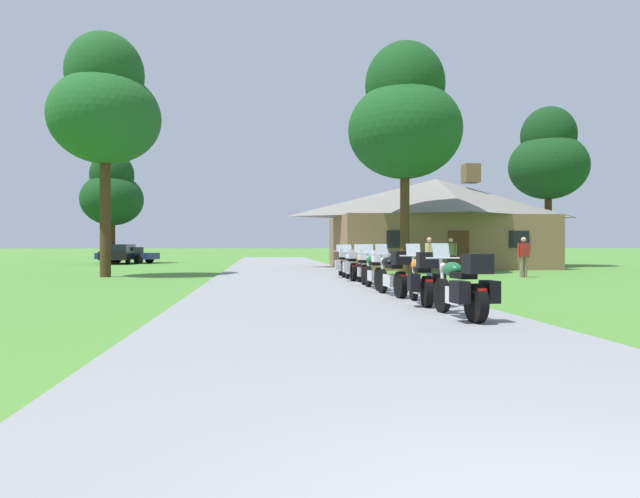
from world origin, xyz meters
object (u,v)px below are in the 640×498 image
object	(u,v)px
motorcycle_green_nearest_to_camera	(464,287)
parked_navy_sedan_far_left	(127,255)
bystander_tan_shirt_by_tree	(429,255)
motorcycle_orange_second_in_row	(422,279)
bystander_olive_shirt_near_lodge	(451,254)
parked_black_suv_far_left	(120,253)
motorcycle_orange_fifth_in_row	(363,267)
bystander_red_shirt_beside_signpost	(524,255)
tree_by_lodge_front	(405,117)
tree_right_of_lodge	(548,158)
tree_left_far	(112,192)
motorcycle_black_farthest_in_row	(343,263)
tree_left_near	(105,105)
motorcycle_black_third_in_row	(393,274)
motorcycle_silver_sixth_in_row	(352,265)
motorcycle_green_fourth_in_row	(375,270)

from	to	relation	value
motorcycle_green_nearest_to_camera	parked_navy_sedan_far_left	world-z (taller)	motorcycle_green_nearest_to_camera
bystander_tan_shirt_by_tree	motorcycle_orange_second_in_row	bearing A→B (deg)	155.21
bystander_olive_shirt_near_lodge	parked_black_suv_far_left	xyz separation A→B (m)	(-18.69, 16.44, -0.15)
motorcycle_orange_fifth_in_row	bystander_red_shirt_beside_signpost	bearing A→B (deg)	30.69
bystander_olive_shirt_near_lodge	bystander_red_shirt_beside_signpost	bearing A→B (deg)	-27.98
bystander_tan_shirt_by_tree	parked_black_suv_far_left	size ratio (longest dim) A/B	0.36
tree_by_lodge_front	tree_right_of_lodge	bearing A→B (deg)	34.30
tree_right_of_lodge	tree_left_far	distance (m)	30.28
motorcycle_black_farthest_in_row	tree_left_near	xyz separation A→B (m)	(-9.73, 1.92, 6.56)
motorcycle_green_nearest_to_camera	motorcycle_black_third_in_row	xyz separation A→B (m)	(-0.18, 4.40, 0.01)
bystander_olive_shirt_near_lodge	motorcycle_silver_sixth_in_row	bearing A→B (deg)	-114.10
bystander_olive_shirt_near_lodge	tree_left_far	world-z (taller)	tree_left_far
parked_black_suv_far_left	bystander_red_shirt_beside_signpost	bearing A→B (deg)	-43.86
motorcycle_green_fourth_in_row	bystander_red_shirt_beside_signpost	distance (m)	9.82
tree_left_far	parked_navy_sedan_far_left	distance (m)	4.70
motorcycle_black_farthest_in_row	tree_left_far	size ratio (longest dim) A/B	0.25
motorcycle_black_third_in_row	tree_left_far	world-z (taller)	tree_left_far
motorcycle_orange_fifth_in_row	bystander_tan_shirt_by_tree	bearing A→B (deg)	55.63
motorcycle_green_nearest_to_camera	bystander_olive_shirt_near_lodge	size ratio (longest dim) A/B	1.25
motorcycle_black_farthest_in_row	tree_left_near	distance (m)	11.89
bystander_olive_shirt_near_lodge	bystander_red_shirt_beside_signpost	world-z (taller)	same
motorcycle_orange_second_in_row	motorcycle_orange_fifth_in_row	world-z (taller)	same
bystander_olive_shirt_near_lodge	motorcycle_orange_fifth_in_row	bearing A→B (deg)	-104.98
motorcycle_black_farthest_in_row	tree_by_lodge_front	world-z (taller)	tree_by_lodge_front
motorcycle_orange_fifth_in_row	tree_right_of_lodge	size ratio (longest dim) A/B	0.21
tree_left_near	motorcycle_green_nearest_to_camera	bearing A→B (deg)	-56.45
motorcycle_silver_sixth_in_row	tree_by_lodge_front	xyz separation A→B (m)	(3.52, 5.96, 6.78)
motorcycle_orange_second_in_row	motorcycle_silver_sixth_in_row	world-z (taller)	same
motorcycle_orange_second_in_row	tree_left_near	xyz separation A→B (m)	(-9.85, 12.60, 6.56)
tree_left_near	parked_navy_sedan_far_left	size ratio (longest dim) A/B	2.24
bystander_olive_shirt_near_lodge	bystander_red_shirt_beside_signpost	distance (m)	3.48
tree_right_of_lodge	tree_by_lodge_front	world-z (taller)	tree_by_lodge_front
bystander_olive_shirt_near_lodge	tree_by_lodge_front	distance (m)	6.80
tree_left_near	motorcycle_green_fourth_in_row	bearing A→B (deg)	-40.52
bystander_olive_shirt_near_lodge	motorcycle_orange_second_in_row	bearing A→B (deg)	-87.91
motorcycle_silver_sixth_in_row	bystander_red_shirt_beside_signpost	distance (m)	7.87
motorcycle_orange_fifth_in_row	parked_navy_sedan_far_left	size ratio (longest dim) A/B	0.46
tree_by_lodge_front	parked_navy_sedan_far_left	distance (m)	24.31
bystander_red_shirt_beside_signpost	bystander_tan_shirt_by_tree	distance (m)	3.83
motorcycle_black_farthest_in_row	bystander_tan_shirt_by_tree	bearing A→B (deg)	15.21
bystander_tan_shirt_by_tree	tree_left_far	world-z (taller)	tree_left_far
motorcycle_orange_fifth_in_row	bystander_olive_shirt_near_lodge	xyz separation A→B (m)	(5.31, 6.65, 0.31)
motorcycle_green_nearest_to_camera	motorcycle_orange_fifth_in_row	xyz separation A→B (m)	(-0.10, 8.96, 0.01)
tree_by_lodge_front	parked_navy_sedan_far_left	world-z (taller)	tree_by_lodge_front
motorcycle_green_nearest_to_camera	motorcycle_orange_fifth_in_row	size ratio (longest dim) A/B	1.00
motorcycle_black_farthest_in_row	tree_right_of_lodge	bearing A→B (deg)	39.33
motorcycle_black_third_in_row	motorcycle_green_fourth_in_row	world-z (taller)	same
motorcycle_green_fourth_in_row	bystander_olive_shirt_near_lodge	world-z (taller)	bystander_olive_shirt_near_lodge
motorcycle_black_third_in_row	tree_left_near	distance (m)	15.74
motorcycle_green_nearest_to_camera	motorcycle_green_fourth_in_row	xyz separation A→B (m)	(-0.18, 6.61, 0.01)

